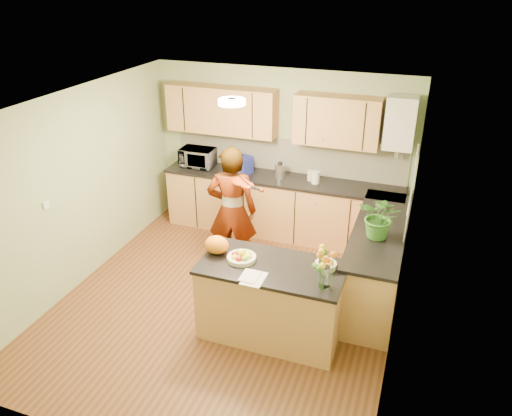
% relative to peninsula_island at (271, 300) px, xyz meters
% --- Properties ---
extents(floor, '(4.50, 4.50, 0.00)m').
position_rel_peninsula_island_xyz_m(floor, '(-0.70, 0.36, -0.45)').
color(floor, '#503217').
rests_on(floor, ground).
extents(ceiling, '(4.00, 4.50, 0.02)m').
position_rel_peninsula_island_xyz_m(ceiling, '(-0.70, 0.36, 2.05)').
color(ceiling, white).
rests_on(ceiling, wall_back).
extents(wall_back, '(4.00, 0.02, 2.50)m').
position_rel_peninsula_island_xyz_m(wall_back, '(-0.70, 2.61, 0.80)').
color(wall_back, '#8EA677').
rests_on(wall_back, floor).
extents(wall_front, '(4.00, 0.02, 2.50)m').
position_rel_peninsula_island_xyz_m(wall_front, '(-0.70, -1.89, 0.80)').
color(wall_front, '#8EA677').
rests_on(wall_front, floor).
extents(wall_left, '(0.02, 4.50, 2.50)m').
position_rel_peninsula_island_xyz_m(wall_left, '(-2.70, 0.36, 0.80)').
color(wall_left, '#8EA677').
rests_on(wall_left, floor).
extents(wall_right, '(0.02, 4.50, 2.50)m').
position_rel_peninsula_island_xyz_m(wall_right, '(1.30, 0.36, 0.80)').
color(wall_right, '#8EA677').
rests_on(wall_right, floor).
extents(back_counter, '(3.64, 0.62, 0.94)m').
position_rel_peninsula_island_xyz_m(back_counter, '(-0.60, 2.31, 0.02)').
color(back_counter, '#A56A42').
rests_on(back_counter, floor).
extents(right_counter, '(0.62, 2.24, 0.94)m').
position_rel_peninsula_island_xyz_m(right_counter, '(1.00, 1.21, 0.02)').
color(right_counter, '#A56A42').
rests_on(right_counter, floor).
extents(splashback, '(3.60, 0.02, 0.52)m').
position_rel_peninsula_island_xyz_m(splashback, '(-0.60, 2.60, 0.75)').
color(splashback, white).
rests_on(splashback, back_counter).
extents(upper_cabinets, '(3.20, 0.34, 0.70)m').
position_rel_peninsula_island_xyz_m(upper_cabinets, '(-0.87, 2.44, 1.40)').
color(upper_cabinets, '#A56A42').
rests_on(upper_cabinets, wall_back).
extents(boiler, '(0.40, 0.30, 0.86)m').
position_rel_peninsula_island_xyz_m(boiler, '(1.00, 2.45, 1.45)').
color(boiler, silver).
rests_on(boiler, wall_back).
extents(window_right, '(0.01, 1.30, 1.05)m').
position_rel_peninsula_island_xyz_m(window_right, '(1.29, 0.96, 1.10)').
color(window_right, silver).
rests_on(window_right, wall_right).
extents(light_switch, '(0.02, 0.09, 0.09)m').
position_rel_peninsula_island_xyz_m(light_switch, '(-2.68, -0.24, 0.85)').
color(light_switch, silver).
rests_on(light_switch, wall_left).
extents(ceiling_lamp, '(0.30, 0.30, 0.07)m').
position_rel_peninsula_island_xyz_m(ceiling_lamp, '(-0.70, 0.66, 2.01)').
color(ceiling_lamp, '#FFEABF').
rests_on(ceiling_lamp, ceiling).
extents(peninsula_island, '(1.57, 0.80, 0.90)m').
position_rel_peninsula_island_xyz_m(peninsula_island, '(0.00, 0.00, 0.00)').
color(peninsula_island, '#A56A42').
rests_on(peninsula_island, floor).
extents(fruit_dish, '(0.32, 0.32, 0.11)m').
position_rel_peninsula_island_xyz_m(fruit_dish, '(-0.35, 0.00, 0.49)').
color(fruit_dish, beige).
rests_on(fruit_dish, peninsula_island).
extents(orange_bowl, '(0.23, 0.23, 0.13)m').
position_rel_peninsula_island_xyz_m(orange_bowl, '(0.55, 0.15, 0.51)').
color(orange_bowl, beige).
rests_on(orange_bowl, peninsula_island).
extents(flower_vase, '(0.26, 0.26, 0.49)m').
position_rel_peninsula_island_xyz_m(flower_vase, '(0.60, -0.18, 0.77)').
color(flower_vase, silver).
rests_on(flower_vase, peninsula_island).
extents(orange_bag, '(0.33, 0.30, 0.20)m').
position_rel_peninsula_island_xyz_m(orange_bag, '(-0.66, 0.05, 0.55)').
color(orange_bag, orange).
rests_on(orange_bag, peninsula_island).
extents(papers, '(0.22, 0.30, 0.01)m').
position_rel_peninsula_island_xyz_m(papers, '(-0.10, -0.30, 0.45)').
color(papers, white).
rests_on(papers, peninsula_island).
extents(violinist, '(0.73, 0.56, 1.79)m').
position_rel_peninsula_island_xyz_m(violinist, '(-0.91, 1.10, 0.44)').
color(violinist, '#D89A84').
rests_on(violinist, floor).
extents(violin, '(0.67, 0.59, 0.17)m').
position_rel_peninsula_island_xyz_m(violin, '(-0.71, 0.88, 0.98)').
color(violin, '#4A0F04').
rests_on(violin, violinist).
extents(microwave, '(0.53, 0.37, 0.29)m').
position_rel_peninsula_island_xyz_m(microwave, '(-1.99, 2.33, 0.63)').
color(microwave, silver).
rests_on(microwave, back_counter).
extents(blue_box, '(0.39, 0.34, 0.27)m').
position_rel_peninsula_island_xyz_m(blue_box, '(-1.25, 2.30, 0.62)').
color(blue_box, navy).
rests_on(blue_box, back_counter).
extents(kettle, '(0.16, 0.16, 0.29)m').
position_rel_peninsula_island_xyz_m(kettle, '(-0.62, 2.31, 0.61)').
color(kettle, silver).
rests_on(kettle, back_counter).
extents(jar_cream, '(0.13, 0.13, 0.15)m').
position_rel_peninsula_island_xyz_m(jar_cream, '(-0.17, 2.36, 0.56)').
color(jar_cream, beige).
rests_on(jar_cream, back_counter).
extents(jar_white, '(0.15, 0.15, 0.18)m').
position_rel_peninsula_island_xyz_m(jar_white, '(-0.07, 2.28, 0.58)').
color(jar_white, silver).
rests_on(jar_white, back_counter).
extents(potted_plant, '(0.57, 0.52, 0.54)m').
position_rel_peninsula_island_xyz_m(potted_plant, '(1.00, 0.94, 0.76)').
color(potted_plant, '#367326').
rests_on(potted_plant, right_counter).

